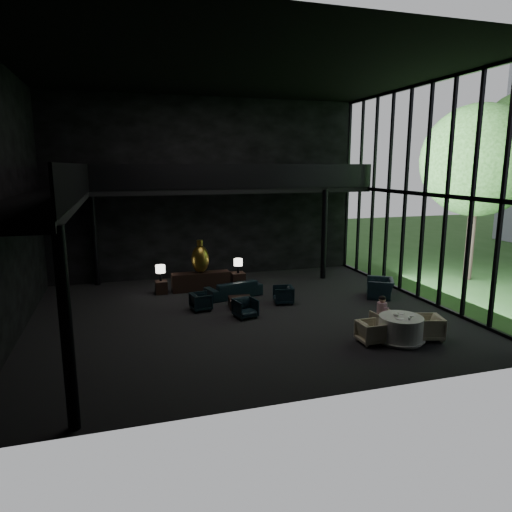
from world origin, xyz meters
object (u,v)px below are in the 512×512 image
object	(u,v)px
console	(201,281)
dining_chair_north	(384,321)
side_table_right	(238,280)
lounge_armchair_east	(283,295)
bronze_urn	(200,259)
lounge_armchair_west	(201,302)
child	(382,306)
dining_table	(400,330)
side_table_left	(161,287)
sofa	(234,285)
lounge_armchair_south	(245,308)
dining_chair_west	(371,332)
coffee_table	(240,303)
window_armchair	(380,284)
table_lamp_left	(160,270)
dining_chair_east	(428,326)
table_lamp_right	(238,263)

from	to	relation	value
console	dining_chair_north	distance (m)	7.81
side_table_right	lounge_armchair_east	world-z (taller)	lounge_armchair_east
bronze_urn	dining_chair_north	size ratio (longest dim) A/B	2.16
lounge_armchair_west	child	distance (m)	6.18
lounge_armchair_east	dining_table	world-z (taller)	dining_table
lounge_armchair_east	child	bearing A→B (deg)	40.17
side_table_left	sofa	xyz separation A→B (m)	(2.66, -1.26, 0.20)
lounge_armchair_west	lounge_armchair_south	world-z (taller)	lounge_armchair_south
console	sofa	xyz separation A→B (m)	(1.06, -1.30, 0.08)
console	dining_chair_west	xyz separation A→B (m)	(3.73, -7.03, -0.04)
dining_chair_north	dining_table	bearing A→B (deg)	84.04
lounge_armchair_east	lounge_armchair_south	distance (m)	2.10
bronze_urn	coffee_table	world-z (taller)	bronze_urn
window_armchair	lounge_armchair_south	bearing A→B (deg)	-52.92
dining_table	child	bearing A→B (deg)	91.47
table_lamp_left	dining_chair_east	distance (m)	10.18
window_armchair	sofa	bearing A→B (deg)	-78.43
side_table_right	console	bearing A→B (deg)	-175.95
table_lamp_left	dining_table	world-z (taller)	table_lamp_left
table_lamp_right	lounge_armchair_south	xyz separation A→B (m)	(-0.75, -3.85, -0.72)
child	dining_chair_west	bearing A→B (deg)	44.59
side_table_right	table_lamp_right	distance (m)	0.74
lounge_armchair_east	window_armchair	size ratio (longest dim) A/B	0.57
dining_chair_west	child	size ratio (longest dim) A/B	1.01
table_lamp_right	sofa	size ratio (longest dim) A/B	0.26
dining_chair_north	dining_chair_west	xyz separation A→B (m)	(-0.89, -0.73, 0.02)
lounge_armchair_east	child	xyz separation A→B (m)	(1.97, -3.50, 0.44)
dining_chair_north	console	bearing A→B (deg)	-59.24
sofa	window_armchair	xyz separation A→B (m)	(5.44, -1.70, 0.06)
window_armchair	coffee_table	distance (m)	5.56
side_table_left	dining_chair_north	distance (m)	8.82
sofa	lounge_armchair_east	distance (m)	2.08
bronze_urn	sofa	distance (m)	1.88
window_armchair	child	bearing A→B (deg)	-2.23
dining_table	dining_chair_east	xyz separation A→B (m)	(0.87, -0.08, 0.08)
side_table_right	dining_table	distance (m)	7.88
child	table_lamp_right	bearing A→B (deg)	-64.33
lounge_armchair_west	dining_table	xyz separation A→B (m)	(5.06, -4.54, 0.02)
coffee_table	console	bearing A→B (deg)	109.78
dining_table	table_lamp_right	bearing A→B (deg)	112.70
window_armchair	side_table_left	bearing A→B (deg)	-81.13
lounge_armchair_west	dining_chair_west	world-z (taller)	dining_chair_west
lounge_armchair_south	dining_chair_north	xyz separation A→B (m)	(3.77, -2.49, -0.02)
side_table_left	table_lamp_left	size ratio (longest dim) A/B	0.80
console	dining_chair_west	bearing A→B (deg)	-62.07
dining_table	child	distance (m)	1.08
bronze_urn	table_lamp_right	distance (m)	1.62
bronze_urn	sofa	xyz separation A→B (m)	(1.06, -1.29, -0.87)
table_lamp_right	dining_chair_west	world-z (taller)	table_lamp_right
table_lamp_left	dining_table	bearing A→B (deg)	-49.25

